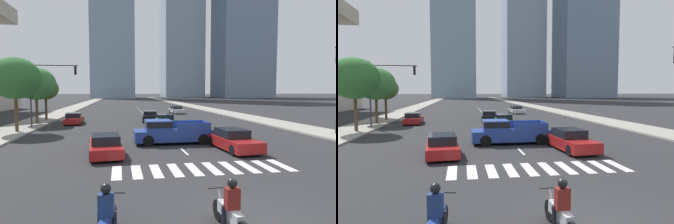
% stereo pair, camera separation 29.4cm
% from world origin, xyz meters
% --- Properties ---
extents(ground_plane, '(800.00, 800.00, 0.00)m').
position_xyz_m(ground_plane, '(0.00, 0.00, 0.00)').
color(ground_plane, '#28282B').
extents(sidewalk_east, '(4.00, 260.00, 0.15)m').
position_xyz_m(sidewalk_east, '(13.67, 30.00, 0.07)').
color(sidewalk_east, gray).
rests_on(sidewalk_east, ground).
extents(sidewalk_west, '(4.00, 260.00, 0.15)m').
position_xyz_m(sidewalk_west, '(-13.67, 30.00, 0.07)').
color(sidewalk_west, gray).
rests_on(sidewalk_west, ground).
extents(crosswalk_near, '(8.55, 2.30, 0.01)m').
position_xyz_m(crosswalk_near, '(-0.00, 5.67, 0.00)').
color(crosswalk_near, silver).
rests_on(crosswalk_near, ground).
extents(lane_divider_center, '(0.14, 50.00, 0.01)m').
position_xyz_m(lane_divider_center, '(0.00, 33.67, 0.00)').
color(lane_divider_center, silver).
rests_on(lane_divider_center, ground).
extents(motorcycle_lead, '(0.70, 2.06, 1.49)m').
position_xyz_m(motorcycle_lead, '(-4.22, -0.34, 0.58)').
color(motorcycle_lead, black).
rests_on(motorcycle_lead, ground).
extents(motorcycle_trailing, '(0.70, 2.09, 1.49)m').
position_xyz_m(motorcycle_trailing, '(-1.08, -0.45, 0.58)').
color(motorcycle_trailing, black).
rests_on(motorcycle_trailing, ground).
extents(pickup_truck, '(5.58, 2.10, 1.67)m').
position_xyz_m(pickup_truck, '(-0.40, 12.53, 0.81)').
color(pickup_truck, navy).
rests_on(pickup_truck, ground).
extents(sedan_red_0, '(1.97, 4.62, 1.27)m').
position_xyz_m(sedan_red_0, '(-9.00, 26.38, 0.58)').
color(sedan_red_0, maroon).
rests_on(sedan_red_0, ground).
extents(sedan_red_1, '(2.14, 4.77, 1.30)m').
position_xyz_m(sedan_red_1, '(3.16, 9.72, 0.60)').
color(sedan_red_1, maroon).
rests_on(sedan_red_1, ground).
extents(sedan_green_2, '(1.92, 4.63, 1.32)m').
position_xyz_m(sedan_green_2, '(0.75, 21.63, 0.61)').
color(sedan_green_2, '#1E6038').
rests_on(sedan_green_2, ground).
extents(sedan_black_3, '(2.12, 4.39, 1.33)m').
position_xyz_m(sedan_black_3, '(-0.27, 27.20, 0.62)').
color(sedan_black_3, black).
rests_on(sedan_black_3, ground).
extents(sedan_red_4, '(2.16, 4.80, 1.21)m').
position_xyz_m(sedan_red_4, '(-4.73, 9.56, 0.56)').
color(sedan_red_4, maroon).
rests_on(sedan_red_4, ground).
extents(sedan_silver_5, '(2.06, 4.81, 1.21)m').
position_xyz_m(sedan_silver_5, '(5.51, 39.71, 0.56)').
color(sedan_silver_5, '#B7BABF').
rests_on(sedan_silver_5, ground).
extents(traffic_signal_far, '(4.83, 0.28, 6.48)m').
position_xyz_m(traffic_signal_far, '(-10.86, 22.67, 4.58)').
color(traffic_signal_far, '#333335').
rests_on(traffic_signal_far, sidewalk_west).
extents(street_tree_nearest, '(4.30, 4.30, 6.51)m').
position_xyz_m(street_tree_nearest, '(-12.87, 19.78, 4.82)').
color(street_tree_nearest, '#4C3823').
rests_on(street_tree_nearest, sidewalk_west).
extents(street_tree_second, '(4.17, 4.17, 6.14)m').
position_xyz_m(street_tree_second, '(-12.87, 26.13, 4.50)').
color(street_tree_second, '#4C3823').
rests_on(street_tree_second, sidewalk_west).
extents(street_tree_third, '(3.13, 3.13, 5.18)m').
position_xyz_m(street_tree_third, '(-12.87, 30.17, 3.98)').
color(street_tree_third, '#4C3823').
rests_on(street_tree_third, sidewalk_west).
extents(office_tower_center_skyline, '(23.42, 26.64, 102.31)m').
position_xyz_m(office_tower_center_skyline, '(34.49, 170.21, 46.02)').
color(office_tower_center_skyline, '#8C9EB2').
rests_on(office_tower_center_skyline, ground).
extents(office_tower_right_skyline, '(29.90, 26.29, 109.86)m').
position_xyz_m(office_tower_right_skyline, '(67.56, 154.18, 54.40)').
color(office_tower_right_skyline, slate).
rests_on(office_tower_right_skyline, ground).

